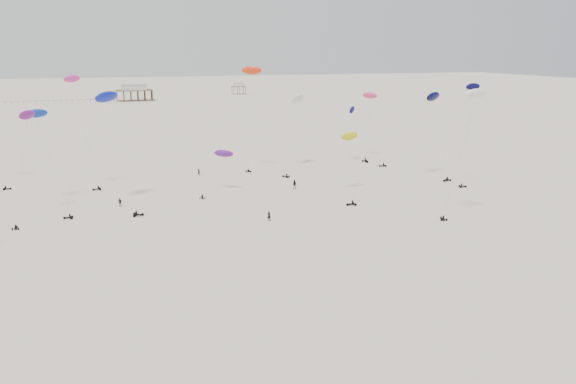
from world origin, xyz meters
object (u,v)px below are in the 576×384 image
object	(u,v)px
rig_0	(369,114)
rig_6	(79,108)
rig_2	(251,82)
spectator_0	(269,221)
pavilion_main	(134,94)
pavilion_small	(239,89)

from	to	relation	value
rig_0	rig_6	size ratio (longest dim) A/B	0.75
rig_2	spectator_0	size ratio (longest dim) A/B	12.26
pavilion_main	rig_0	bearing A→B (deg)	-76.08
rig_2	pavilion_small	bearing A→B (deg)	-129.80
pavilion_small	spectator_0	bearing A→B (deg)	-102.12
rig_6	spectator_0	bearing A→B (deg)	-144.93
pavilion_main	rig_6	distance (m)	220.73
pavilion_main	rig_0	world-z (taller)	rig_0
rig_6	spectator_0	distance (m)	50.46
pavilion_main	spectator_0	xyz separation A→B (m)	(8.88, -254.55, -4.22)
pavilion_small	rig_6	distance (m)	266.19
pavilion_small	rig_6	world-z (taller)	rig_6
pavilion_small	spectator_0	world-z (taller)	pavilion_small
pavilion_small	rig_0	distance (m)	237.59
pavilion_small	spectator_0	size ratio (longest dim) A/B	4.28
rig_0	spectator_0	xyz separation A→B (m)	(-42.33, -47.87, -12.26)
pavilion_small	rig_0	size ratio (longest dim) A/B	0.49
pavilion_small	rig_2	xyz separation A→B (m)	(-52.88, -241.21, 18.25)
pavilion_main	rig_6	size ratio (longest dim) A/B	0.86
rig_2	pavilion_main	bearing A→B (deg)	-112.80
pavilion_main	pavilion_small	xyz separation A→B (m)	(70.00, 30.00, -0.74)
rig_0	spectator_0	world-z (taller)	rig_0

